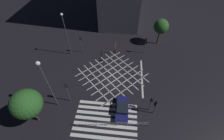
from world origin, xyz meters
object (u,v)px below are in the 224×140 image
Objects in this scene: traffic_light_ne_cross at (146,43)px; street_tree_far at (27,104)px; traffic_light_median_north at (115,49)px; traffic_light_nw_cross at (81,42)px; traffic_light_se_cross at (151,101)px; street_lamp_west at (65,28)px; traffic_light_se_main at (155,105)px; street_tree_near at (161,26)px; traffic_light_sw_cross at (67,89)px; waiting_car at (122,109)px; street_lamp_east at (44,77)px.

traffic_light_ne_cross is 23.94m from street_tree_far.
traffic_light_median_north is at bearing 55.51° from street_tree_far.
traffic_light_nw_cross is 1.26× the size of traffic_light_se_cross.
traffic_light_median_north is 10.43m from street_lamp_west.
traffic_light_median_north is at bearing -68.25° from traffic_light_ne_cross.
traffic_light_se_main is 0.79m from traffic_light_se_cross.
traffic_light_ne_cross is 0.43× the size of street_lamp_west.
street_lamp_west is 1.52× the size of street_tree_near.
street_tree_near reaches higher than traffic_light_se_cross.
street_lamp_west is at bearing -162.86° from street_tree_near.
traffic_light_sw_cross is 0.99× the size of waiting_car.
street_lamp_west is 2.08× the size of waiting_car.
street_lamp_west is (-3.32, 11.62, 3.18)m from traffic_light_sw_cross.
traffic_light_nw_cross reaches higher than waiting_car.
street_lamp_east reaches higher than street_tree_far.
traffic_light_median_north is at bearing 10.25° from waiting_car.
street_lamp_west is (-16.07, 12.00, 4.04)m from traffic_light_se_cross.
traffic_light_median_north is 13.10m from traffic_light_se_cross.
street_lamp_east reaches higher than street_tree_near.
traffic_light_median_north reaches higher than waiting_car.
street_lamp_west is at bearing -93.20° from traffic_light_median_north.
street_lamp_west reaches higher than traffic_light_median_north.
traffic_light_ne_cross is 5.41m from street_tree_near.
street_tree_near is at bearing 17.14° from street_lamp_west.
waiting_car is at bearing -46.81° from street_lamp_west.
traffic_light_nw_cross is 0.43× the size of street_lamp_east.
street_lamp_east is 4.19m from street_tree_far.
street_lamp_west is 15.54m from street_tree_far.
traffic_light_se_cross is at bearing -91.71° from traffic_light_sw_cross.
street_lamp_west is (-1.50, 12.63, -0.52)m from street_lamp_east.
waiting_car is (11.91, -12.69, -5.74)m from street_lamp_west.
street_lamp_west is 1.45× the size of street_tree_far.
traffic_light_ne_cross is at bearing 45.30° from street_lamp_east.
traffic_light_se_main is at bearing -97.98° from street_tree_near.
traffic_light_median_north is (-6.87, 12.04, 0.20)m from traffic_light_se_main.
waiting_car is (-7.27, -18.61, -3.92)m from street_tree_near.
street_lamp_west is at bearing 96.79° from street_lamp_east.
traffic_light_sw_cross reaches higher than waiting_car.
street_lamp_west reaches higher than street_tree_near.
traffic_light_sw_cross is 12.45m from traffic_light_nw_cross.
street_tree_far is at bearing -10.05° from traffic_light_nw_cross.
street_tree_near is 29.03m from street_tree_far.
street_lamp_west reaches higher than street_tree_far.
street_tree_near reaches higher than traffic_light_median_north.
street_tree_near reaches higher than traffic_light_ne_cross.
street_tree_near is at bearing 46.38° from street_lamp_east.
traffic_light_se_cross is (12.74, -0.38, -0.86)m from traffic_light_sw_cross.
traffic_light_sw_cross is 5.56m from street_tree_far.
waiting_car is (12.42, 2.73, -3.87)m from street_tree_far.
traffic_light_nw_cross is 0.66× the size of street_tree_near.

